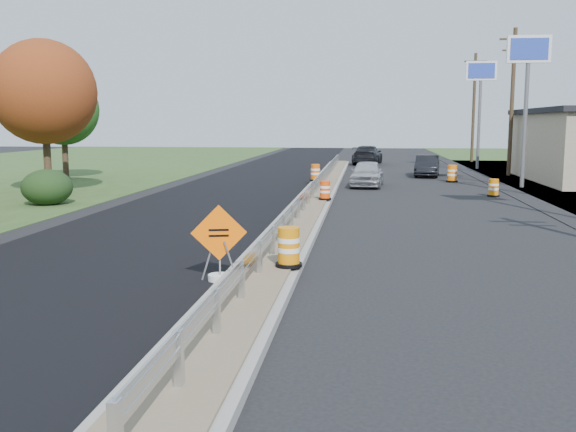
# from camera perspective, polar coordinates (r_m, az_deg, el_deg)

# --- Properties ---
(ground) EXTENTS (140.00, 140.00, 0.00)m
(ground) POSITION_cam_1_polar(r_m,az_deg,el_deg) (19.70, 0.33, -1.71)
(ground) COLOR black
(ground) RESTS_ON ground
(milled_overlay) EXTENTS (7.20, 120.00, 0.01)m
(milled_overlay) POSITION_cam_1_polar(r_m,az_deg,el_deg) (30.21, -5.80, 1.75)
(milled_overlay) COLOR black
(milled_overlay) RESTS_ON ground
(median) EXTENTS (1.60, 55.00, 0.23)m
(median) POSITION_cam_1_polar(r_m,az_deg,el_deg) (27.56, 2.24, 1.38)
(median) COLOR gray
(median) RESTS_ON ground
(guardrail) EXTENTS (0.10, 46.15, 0.72)m
(guardrail) POSITION_cam_1_polar(r_m,az_deg,el_deg) (28.49, 2.41, 2.85)
(guardrail) COLOR silver
(guardrail) RESTS_ON median
(pylon_sign_mid) EXTENTS (2.20, 0.30, 7.90)m
(pylon_sign_mid) POSITION_cam_1_polar(r_m,az_deg,el_deg) (36.36, 20.56, 12.58)
(pylon_sign_mid) COLOR slate
(pylon_sign_mid) RESTS_ON ground
(pylon_sign_north) EXTENTS (2.20, 0.30, 7.90)m
(pylon_sign_north) POSITION_cam_1_polar(r_m,az_deg,el_deg) (50.06, 16.77, 11.43)
(pylon_sign_north) COLOR slate
(pylon_sign_north) RESTS_ON ground
(utility_pole_nmid) EXTENTS (1.90, 0.26, 9.40)m
(utility_pole_nmid) POSITION_cam_1_polar(r_m,az_deg,el_deg) (44.28, 19.30, 9.78)
(utility_pole_nmid) COLOR #473523
(utility_pole_nmid) RESTS_ON ground
(utility_pole_north) EXTENTS (1.90, 0.26, 9.40)m
(utility_pole_north) POSITION_cam_1_polar(r_m,az_deg,el_deg) (59.03, 16.18, 9.42)
(utility_pole_north) COLOR #473523
(utility_pole_north) RESTS_ON ground
(hedge_north) EXTENTS (2.09, 2.09, 1.52)m
(hedge_north) POSITION_cam_1_polar(r_m,az_deg,el_deg) (28.65, -20.63, 2.42)
(hedge_north) COLOR black
(hedge_north) RESTS_ON ground
(tree_near_red) EXTENTS (4.95, 4.95, 7.35)m
(tree_near_red) POSITION_cam_1_polar(r_m,az_deg,el_deg) (33.03, -20.89, 10.25)
(tree_near_red) COLOR #473523
(tree_near_red) RESTS_ON ground
(tree_near_back) EXTENTS (4.29, 4.29, 6.37)m
(tree_near_back) POSITION_cam_1_polar(r_m,az_deg,el_deg) (41.50, -19.37, 8.91)
(tree_near_back) COLOR #473523
(tree_near_back) RESTS_ON ground
(caution_sign) EXTENTS (1.18, 0.51, 1.67)m
(caution_sign) POSITION_cam_1_polar(r_m,az_deg,el_deg) (14.04, -6.12, -4.07)
(caution_sign) COLOR white
(caution_sign) RESTS_ON ground
(barrel_median_near) EXTENTS (0.60, 0.60, 0.89)m
(barrel_median_near) POSITION_cam_1_polar(r_m,az_deg,el_deg) (14.32, 0.07, -2.84)
(barrel_median_near) COLOR black
(barrel_median_near) RESTS_ON median
(barrel_median_mid) EXTENTS (0.53, 0.53, 0.78)m
(barrel_median_mid) POSITION_cam_1_polar(r_m,az_deg,el_deg) (26.88, 3.31, 2.26)
(barrel_median_mid) COLOR black
(barrel_median_mid) RESTS_ON median
(barrel_median_far) EXTENTS (0.63, 0.63, 0.92)m
(barrel_median_far) POSITION_cam_1_polar(r_m,az_deg,el_deg) (35.70, 2.45, 3.85)
(barrel_median_far) COLOR black
(barrel_median_far) RESTS_ON median
(barrel_shoulder_near) EXTENTS (0.56, 0.56, 0.83)m
(barrel_shoulder_near) POSITION_cam_1_polar(r_m,az_deg,el_deg) (31.53, 17.81, 2.38)
(barrel_shoulder_near) COLOR black
(barrel_shoulder_near) RESTS_ON ground
(barrel_shoulder_mid) EXTENTS (0.68, 0.68, 0.99)m
(barrel_shoulder_mid) POSITION_cam_1_polar(r_m,az_deg,el_deg) (38.61, 14.38, 3.64)
(barrel_shoulder_mid) COLOR black
(barrel_shoulder_mid) RESTS_ON ground
(car_silver) EXTENTS (1.95, 4.26, 1.42)m
(car_silver) POSITION_cam_1_polar(r_m,az_deg,el_deg) (35.06, 7.04, 3.78)
(car_silver) COLOR silver
(car_silver) RESTS_ON ground
(car_dark_mid) EXTENTS (1.96, 4.26, 1.35)m
(car_dark_mid) POSITION_cam_1_polar(r_m,az_deg,el_deg) (42.37, 12.27, 4.37)
(car_dark_mid) COLOR black
(car_dark_mid) RESTS_ON ground
(car_dark_far) EXTENTS (2.73, 5.56, 1.56)m
(car_dark_far) POSITION_cam_1_polar(r_m,az_deg,el_deg) (54.05, 7.07, 5.41)
(car_dark_far) COLOR black
(car_dark_far) RESTS_ON ground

